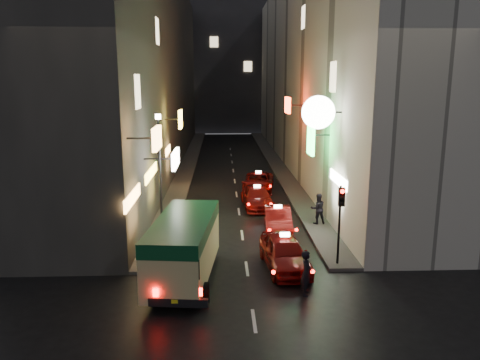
{
  "coord_description": "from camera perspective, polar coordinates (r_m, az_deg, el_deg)",
  "views": [
    {
      "loc": [
        -1.07,
        -10.54,
        8.04
      ],
      "look_at": [
        -0.11,
        13.0,
        2.99
      ],
      "focal_mm": 35.0,
      "sensor_mm": 36.0,
      "label": 1
    }
  ],
  "objects": [
    {
      "name": "sidewalk_right",
      "position": [
        45.56,
        4.42,
        2.0
      ],
      "size": [
        1.5,
        52.0,
        0.15
      ],
      "primitive_type": "cube",
      "color": "#474442",
      "rests_on": "ground"
    },
    {
      "name": "pedestrian_sidewalk",
      "position": [
        26.44,
        9.48,
        -3.22
      ],
      "size": [
        0.78,
        0.54,
        1.96
      ],
      "primitive_type": "imported",
      "rotation": [
        0.0,
        0.0,
        3.25
      ],
      "color": "black",
      "rests_on": "sidewalk_right"
    },
    {
      "name": "building_left",
      "position": [
        45.08,
        -11.46,
        13.09
      ],
      "size": [
        7.69,
        52.21,
        18.0
      ],
      "color": "#3C3936",
      "rests_on": "ground"
    },
    {
      "name": "taxi_second",
      "position": [
        25.37,
        4.62,
        -4.61
      ],
      "size": [
        2.2,
        4.86,
        1.69
      ],
      "color": "#6A0C0A",
      "rests_on": "ground"
    },
    {
      "name": "taxi_far",
      "position": [
        34.74,
        2.25,
        -0.02
      ],
      "size": [
        2.58,
        4.92,
        1.66
      ],
      "color": "#6A0C0A",
      "rests_on": "ground"
    },
    {
      "name": "building_right",
      "position": [
        45.46,
        9.44,
        13.16
      ],
      "size": [
        8.02,
        52.0,
        18.0
      ],
      "color": "beige",
      "rests_on": "ground"
    },
    {
      "name": "building_far",
      "position": [
        76.6,
        -1.57,
        14.32
      ],
      "size": [
        30.0,
        10.0,
        22.0
      ],
      "primitive_type": "cube",
      "color": "#333338",
      "rests_on": "ground"
    },
    {
      "name": "taxi_third",
      "position": [
        30.04,
        2.1,
        -1.93
      ],
      "size": [
        2.27,
        4.9,
        1.69
      ],
      "color": "#6A0C0A",
      "rests_on": "ground"
    },
    {
      "name": "taxi_near",
      "position": [
        20.52,
        5.45,
        -8.48
      ],
      "size": [
        2.71,
        5.52,
        1.87
      ],
      "color": "#6A0C0A",
      "rests_on": "ground"
    },
    {
      "name": "pedestrian_crossing",
      "position": [
        18.19,
        8.11,
        -10.82
      ],
      "size": [
        0.57,
        0.74,
        1.99
      ],
      "primitive_type": "imported",
      "rotation": [
        0.0,
        0.0,
        1.31
      ],
      "color": "black",
      "rests_on": "ground"
    },
    {
      "name": "minibus",
      "position": [
        19.1,
        -6.83,
        -7.51
      ],
      "size": [
        2.78,
        6.31,
        2.63
      ],
      "color": "#C8BB7D",
      "rests_on": "ground"
    },
    {
      "name": "lamp_post",
      "position": [
        24.14,
        -9.74,
        1.62
      ],
      "size": [
        0.28,
        0.28,
        6.22
      ],
      "color": "black",
      "rests_on": "sidewalk_left"
    },
    {
      "name": "sidewalk_left",
      "position": [
        45.36,
        -6.31,
        1.92
      ],
      "size": [
        1.5,
        52.0,
        0.15
      ],
      "primitive_type": "cube",
      "color": "#474442",
      "rests_on": "ground"
    },
    {
      "name": "traffic_light",
      "position": [
        20.39,
        12.18,
        -3.4
      ],
      "size": [
        0.26,
        0.43,
        3.5
      ],
      "color": "black",
      "rests_on": "sidewalk_right"
    }
  ]
}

